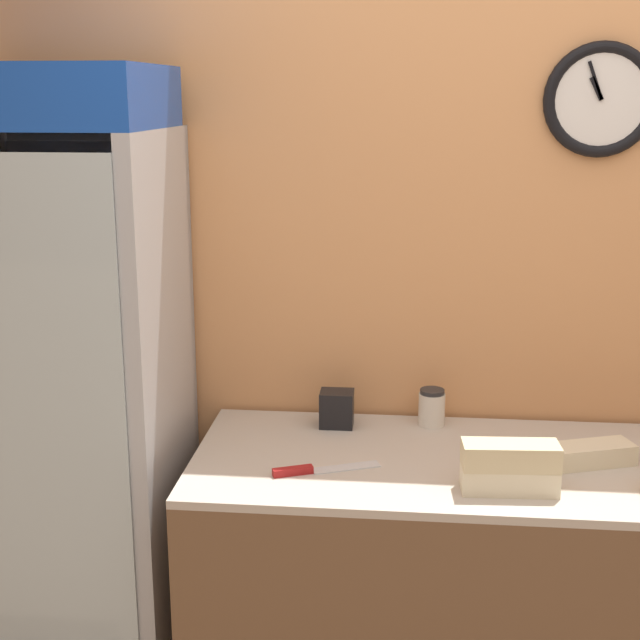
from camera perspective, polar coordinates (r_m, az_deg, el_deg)
name	(u,v)px	position (r m, az deg, el deg)	size (l,w,h in m)	color
wall_back	(490,275)	(3.01, 10.82, 2.83)	(5.20, 0.09, 2.70)	tan
prep_counter	(486,590)	(2.96, 10.60, -16.60)	(1.82, 0.73, 0.87)	brown
beverage_cooler	(77,368)	(2.95, -15.27, -2.99)	(0.64, 0.62, 2.02)	#B2B7BC
sandwich_stack_bottom	(509,479)	(2.56, 12.02, -9.94)	(0.27, 0.11, 0.07)	beige
sandwich_stack_middle	(511,455)	(2.53, 12.10, -8.48)	(0.27, 0.11, 0.07)	beige
sandwich_flat_right	(590,454)	(2.80, 16.90, -8.21)	(0.28, 0.18, 0.06)	beige
chefs_knife	(311,470)	(2.63, -0.55, -9.57)	(0.31, 0.16, 0.02)	silver
condiment_jar	(432,407)	(2.99, 7.16, -5.57)	(0.09, 0.09, 0.12)	silver
napkin_dispenser	(337,409)	(2.96, 1.08, -5.70)	(0.11, 0.09, 0.12)	black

